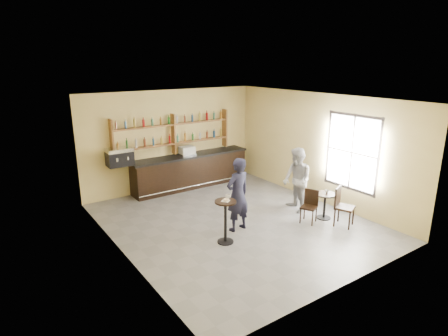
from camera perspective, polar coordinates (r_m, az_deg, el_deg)
floor at (r=9.93m, az=1.69°, el=-8.20°), size 7.00×7.00×0.00m
ceiling at (r=9.09m, az=1.86°, el=10.52°), size 7.00×7.00×0.00m
wall_back at (r=12.30m, az=-7.96°, el=4.30°), size 7.00×0.00×7.00m
wall_front at (r=7.02m, az=19.01°, el=-5.54°), size 7.00×0.00×7.00m
wall_left at (r=8.05m, az=-15.73°, el=-2.50°), size 0.00×7.00×7.00m
wall_right at (r=11.37m, az=14.07°, el=3.00°), size 0.00×7.00×7.00m
window_pane at (r=10.61m, az=18.91°, el=2.24°), size 0.00×2.00×2.00m
window_frame at (r=10.61m, az=18.89°, el=2.24°), size 0.04×1.70×2.10m
shelf_unit at (r=12.14m, az=-7.71°, el=5.17°), size 4.00×0.26×1.40m
liquor_bottles at (r=12.11m, az=-7.74°, el=5.96°), size 3.68×0.10×1.00m
bar_counter at (r=12.47m, az=-5.09°, el=-0.41°), size 4.09×0.80×1.11m
espresso_machine at (r=11.33m, az=-15.62°, el=1.64°), size 0.75×0.50×0.53m
pastry_case at (r=12.23m, az=-5.67°, el=2.63°), size 0.50×0.42×0.28m
pedestal_table at (r=8.67m, az=0.23°, el=-8.20°), size 0.63×0.63×1.03m
napkin at (r=8.47m, az=0.23°, el=-5.02°), size 0.24×0.24×0.00m
donut at (r=8.46m, az=0.33°, el=-4.86°), size 0.16×0.16×0.05m
cup_pedestal at (r=8.61m, az=0.62°, el=-4.34°), size 0.17×0.17×0.10m
man_main at (r=9.15m, az=2.09°, el=-4.08°), size 0.72×0.51×1.85m
cafe_table at (r=10.36m, az=15.07°, el=-5.60°), size 0.71×0.71×0.70m
cup_cafe at (r=10.26m, az=15.41°, el=-3.48°), size 0.11×0.11×0.09m
chair_west at (r=9.97m, az=12.81°, el=-5.80°), size 0.50×0.50×0.87m
chair_south at (r=10.00m, az=17.93°, el=-5.69°), size 0.58×0.58×1.01m
patron_second at (r=10.50m, az=11.03°, el=-1.85°), size 0.90×1.03×1.80m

